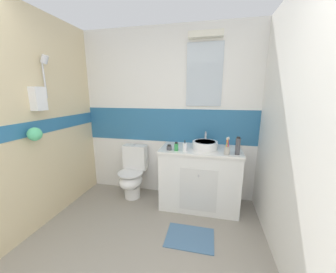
# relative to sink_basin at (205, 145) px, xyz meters

# --- Properties ---
(ground_plane) EXTENTS (3.20, 3.48, 0.04)m
(ground_plane) POSITION_rel_sink_basin_xyz_m (-0.58, -0.92, -0.92)
(ground_plane) COLOR gray
(wall_back_tiled) EXTENTS (3.20, 0.20, 2.50)m
(wall_back_tiled) POSITION_rel_sink_basin_xyz_m (-0.57, 0.33, 0.36)
(wall_back_tiled) COLOR white
(wall_back_tiled) RESTS_ON ground_plane
(wall_left_shower_alcove) EXTENTS (0.27, 3.48, 2.50)m
(wall_left_shower_alcove) POSITION_rel_sink_basin_xyz_m (-1.93, -0.92, 0.35)
(wall_left_shower_alcove) COLOR beige
(wall_left_shower_alcove) RESTS_ON ground_plane
(wall_right_plain) EXTENTS (0.10, 3.48, 2.50)m
(wall_right_plain) POSITION_rel_sink_basin_xyz_m (0.77, -0.92, 0.35)
(wall_right_plain) COLOR white
(wall_right_plain) RESTS_ON ground_plane
(vanity_cabinet) EXTENTS (1.07, 0.57, 0.85)m
(vanity_cabinet) POSITION_rel_sink_basin_xyz_m (-0.06, 0.01, -0.48)
(vanity_cabinet) COLOR white
(vanity_cabinet) RESTS_ON ground_plane
(sink_basin) EXTENTS (0.33, 0.38, 0.20)m
(sink_basin) POSITION_rel_sink_basin_xyz_m (0.00, 0.00, 0.00)
(sink_basin) COLOR white
(sink_basin) RESTS_ON vanity_cabinet
(toilet) EXTENTS (0.37, 0.50, 0.80)m
(toilet) POSITION_rel_sink_basin_xyz_m (-1.07, 0.04, -0.53)
(toilet) COLOR white
(toilet) RESTS_ON ground_plane
(toothbrush_cup) EXTENTS (0.07, 0.07, 0.22)m
(toothbrush_cup) POSITION_rel_sink_basin_xyz_m (0.27, -0.20, 0.01)
(toothbrush_cup) COLOR #B2ADA3
(toothbrush_cup) RESTS_ON vanity_cabinet
(soap_dispenser) EXTENTS (0.06, 0.06, 0.14)m
(soap_dispenser) POSITION_rel_sink_basin_xyz_m (-0.25, -0.16, -0.00)
(soap_dispenser) COLOR white
(soap_dispenser) RESTS_ON vanity_cabinet
(shampoo_bottle_tall) EXTENTS (0.06, 0.06, 0.22)m
(shampoo_bottle_tall) POSITION_rel_sink_basin_xyz_m (0.39, -0.17, 0.05)
(shampoo_bottle_tall) COLOR #4C4C51
(shampoo_bottle_tall) RESTS_ON vanity_cabinet
(hair_gel_jar) EXTENTS (0.07, 0.07, 0.07)m
(hair_gel_jar) POSITION_rel_sink_basin_xyz_m (-0.45, -0.16, -0.02)
(hair_gel_jar) COLOR #4C4C51
(hair_gel_jar) RESTS_ON vanity_cabinet
(lotion_bottle_short) EXTENTS (0.05, 0.05, 0.12)m
(lotion_bottle_short) POSITION_rel_sink_basin_xyz_m (-0.36, -0.18, -0.00)
(lotion_bottle_short) COLOR green
(lotion_bottle_short) RESTS_ON vanity_cabinet
(bath_mat) EXTENTS (0.53, 0.39, 0.01)m
(bath_mat) POSITION_rel_sink_basin_xyz_m (-0.11, -0.68, -0.90)
(bath_mat) COLOR #4C7299
(bath_mat) RESTS_ON ground_plane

